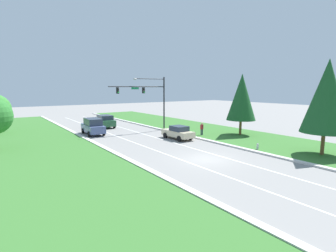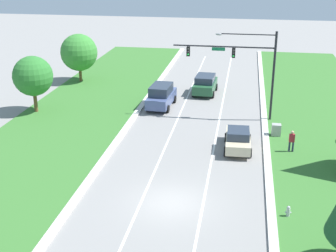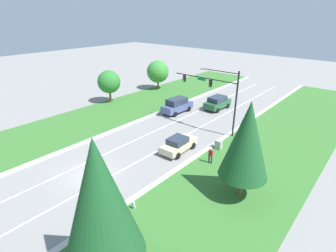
% 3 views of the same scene
% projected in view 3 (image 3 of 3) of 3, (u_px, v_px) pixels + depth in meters
% --- Properties ---
extents(ground_plane, '(160.00, 160.00, 0.00)m').
position_uv_depth(ground_plane, '(89.00, 174.00, 23.53)').
color(ground_plane, gray).
extents(curb_strip_right, '(0.50, 90.00, 0.15)m').
position_uv_depth(curb_strip_right, '(131.00, 200.00, 20.14)').
color(curb_strip_right, beige).
rests_on(curb_strip_right, ground_plane).
extents(curb_strip_left, '(0.50, 90.00, 0.15)m').
position_uv_depth(curb_strip_left, '(57.00, 153.00, 26.87)').
color(curb_strip_left, beige).
rests_on(curb_strip_left, ground_plane).
extents(grass_verge_right, '(10.00, 90.00, 0.08)m').
position_uv_depth(grass_verge_right, '(186.00, 235.00, 17.03)').
color(grass_verge_right, '#38702D').
rests_on(grass_verge_right, ground_plane).
extents(grass_verge_left, '(10.00, 90.00, 0.08)m').
position_uv_depth(grass_verge_left, '(34.00, 139.00, 30.01)').
color(grass_verge_left, '#38702D').
rests_on(grass_verge_left, ground_plane).
extents(lane_stripe_inner_left, '(0.14, 81.00, 0.01)m').
position_uv_depth(lane_stripe_inner_left, '(78.00, 167.00, 24.60)').
color(lane_stripe_inner_left, white).
rests_on(lane_stripe_inner_left, ground_plane).
extents(lane_stripe_inner_right, '(0.14, 81.00, 0.01)m').
position_uv_depth(lane_stripe_inner_right, '(101.00, 182.00, 22.46)').
color(lane_stripe_inner_right, white).
rests_on(lane_stripe_inner_right, ground_plane).
extents(traffic_signal_mast, '(8.57, 0.41, 7.64)m').
position_uv_depth(traffic_signal_mast, '(217.00, 90.00, 30.08)').
color(traffic_signal_mast, black).
rests_on(traffic_signal_mast, ground_plane).
extents(slate_blue_suv, '(2.32, 5.00, 2.14)m').
position_uv_depth(slate_blue_suv, '(177.00, 105.00, 37.54)').
color(slate_blue_suv, '#475684').
rests_on(slate_blue_suv, ground_plane).
extents(champagne_sedan, '(2.07, 4.44, 1.61)m').
position_uv_depth(champagne_sedan, '(179.00, 144.00, 27.08)').
color(champagne_sedan, beige).
rests_on(champagne_sedan, ground_plane).
extents(forest_suv, '(2.37, 4.62, 1.92)m').
position_uv_depth(forest_suv, '(217.00, 103.00, 38.96)').
color(forest_suv, '#235633').
rests_on(forest_suv, ground_plane).
extents(utility_cabinet, '(0.70, 0.60, 1.00)m').
position_uv_depth(utility_cabinet, '(219.00, 145.00, 27.64)').
color(utility_cabinet, '#9E9E99').
rests_on(utility_cabinet, ground_plane).
extents(pedestrian, '(0.41, 0.28, 1.69)m').
position_uv_depth(pedestrian, '(211.00, 155.00, 24.77)').
color(pedestrian, '#232842').
rests_on(pedestrian, ground_plane).
extents(fire_hydrant, '(0.34, 0.20, 0.70)m').
position_uv_depth(fire_hydrant, '(134.00, 206.00, 19.17)').
color(fire_hydrant, '#B7B7BC').
rests_on(fire_hydrant, ground_plane).
extents(conifer_near_right_tree, '(4.09, 4.09, 8.65)m').
position_uv_depth(conifer_near_right_tree, '(100.00, 200.00, 12.10)').
color(conifer_near_right_tree, brown).
rests_on(conifer_near_right_tree, ground_plane).
extents(oak_near_left_tree, '(3.55, 3.55, 5.16)m').
position_uv_depth(oak_near_left_tree, '(109.00, 82.00, 40.75)').
color(oak_near_left_tree, brown).
rests_on(oak_near_left_tree, ground_plane).
extents(conifer_far_right_tree, '(3.69, 3.69, 7.89)m').
position_uv_depth(conifer_far_right_tree, '(247.00, 140.00, 18.78)').
color(conifer_far_right_tree, brown).
rests_on(conifer_far_right_tree, ground_plane).
extents(oak_far_left_tree, '(4.04, 4.04, 5.33)m').
position_uv_depth(oak_far_left_tree, '(158.00, 72.00, 48.08)').
color(oak_far_left_tree, brown).
rests_on(oak_far_left_tree, ground_plane).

